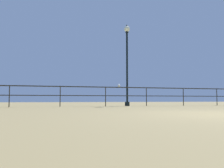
# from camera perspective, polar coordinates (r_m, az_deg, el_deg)

# --- Properties ---
(pier_railing) EXTENTS (25.86, 0.05, 1.03)m
(pier_railing) POSITION_cam_1_polar(r_m,az_deg,el_deg) (12.65, 3.57, -1.92)
(pier_railing) COLOR black
(pier_railing) RESTS_ON ground_plane
(lamppost_center) EXTENTS (0.33, 0.33, 4.59)m
(lamppost_center) POSITION_cam_1_polar(r_m,az_deg,el_deg) (13.11, 3.70, 6.48)
(lamppost_center) COLOR black
(lamppost_center) RESTS_ON ground_plane
(seagull_on_rail) EXTENTS (0.22, 0.35, 0.17)m
(seagull_on_rail) POSITION_cam_1_polar(r_m,az_deg,el_deg) (12.55, 1.72, -0.37)
(seagull_on_rail) COLOR silver
(seagull_on_rail) RESTS_ON pier_railing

